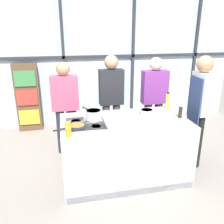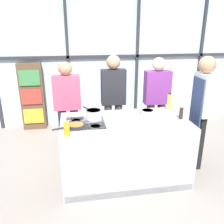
{
  "view_description": "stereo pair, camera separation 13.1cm",
  "coord_description": "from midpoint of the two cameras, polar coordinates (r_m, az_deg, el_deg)",
  "views": [
    {
      "loc": [
        -0.81,
        -2.98,
        2.12
      ],
      "look_at": [
        -0.16,
        0.1,
        1.01
      ],
      "focal_mm": 38.0,
      "sensor_mm": 36.0,
      "label": 1
    },
    {
      "loc": [
        -0.68,
        -3.0,
        2.12
      ],
      "look_at": [
        -0.16,
        0.1,
        1.01
      ],
      "focal_mm": 38.0,
      "sensor_mm": 36.0,
      "label": 2
    }
  ],
  "objects": [
    {
      "name": "back_window_wall",
      "position": [
        5.4,
        -3.86,
        11.8
      ],
      "size": [
        6.4,
        0.1,
        2.8
      ],
      "color": "silver",
      "rests_on": "ground_plane"
    },
    {
      "name": "pepper_grinder",
      "position": [
        3.5,
        15.1,
        0.0
      ],
      "size": [
        0.05,
        0.05,
        0.19
      ],
      "color": "#332319",
      "rests_on": "demo_island"
    },
    {
      "name": "juice_glass_near",
      "position": [
        2.86,
        -11.73,
        -4.76
      ],
      "size": [
        0.07,
        0.07,
        0.12
      ],
      "primitive_type": "cylinder",
      "color": "orange",
      "rests_on": "demo_island"
    },
    {
      "name": "spectator_center_left",
      "position": [
        4.17,
        -1.08,
        3.59
      ],
      "size": [
        0.42,
        0.24,
        1.7
      ],
      "rotation": [
        0.0,
        0.0,
        3.14
      ],
      "color": "#47382D",
      "rests_on": "ground_plane"
    },
    {
      "name": "frying_pan",
      "position": [
        3.1,
        -9.74,
        -3.39
      ],
      "size": [
        0.43,
        0.25,
        0.04
      ],
      "color": "#232326",
      "rests_on": "demo_island"
    },
    {
      "name": "bookshelf",
      "position": [
        5.37,
        -20.25,
        3.19
      ],
      "size": [
        0.49,
        0.19,
        1.45
      ],
      "color": "brown",
      "rests_on": "ground_plane"
    },
    {
      "name": "white_plate",
      "position": [
        3.15,
        10.09,
        -3.37
      ],
      "size": [
        0.23,
        0.23,
        0.01
      ],
      "primitive_type": "cylinder",
      "color": "white",
      "rests_on": "demo_island"
    },
    {
      "name": "oil_bottle",
      "position": [
        3.83,
        12.3,
        2.58
      ],
      "size": [
        0.07,
        0.07,
        0.27
      ],
      "color": "#E0CC4C",
      "rests_on": "demo_island"
    },
    {
      "name": "spectator_center_right",
      "position": [
        4.4,
        9.24,
        3.5
      ],
      "size": [
        0.46,
        0.23,
        1.65
      ],
      "rotation": [
        0.0,
        0.0,
        3.14
      ],
      "color": "#47382D",
      "rests_on": "ground_plane"
    },
    {
      "name": "spectator_far_left",
      "position": [
        4.13,
        -12.05,
        1.92
      ],
      "size": [
        0.46,
        0.23,
        1.61
      ],
      "rotation": [
        0.0,
        0.0,
        3.14
      ],
      "color": "#232838",
      "rests_on": "ground_plane"
    },
    {
      "name": "mixing_bowl",
      "position": [
        3.55,
        7.33,
        0.03
      ],
      "size": [
        0.21,
        0.21,
        0.08
      ],
      "color": "silver",
      "rests_on": "demo_island"
    },
    {
      "name": "chef",
      "position": [
        3.82,
        19.42,
        1.9
      ],
      "size": [
        0.25,
        0.37,
        1.76
      ],
      "rotation": [
        0.0,
        0.0,
        1.57
      ],
      "color": "black",
      "rests_on": "ground_plane"
    },
    {
      "name": "demo_island",
      "position": [
        3.5,
        1.91,
        -8.95
      ],
      "size": [
        1.78,
        0.95,
        0.91
      ],
      "color": "#A8AAB2",
      "rests_on": "ground_plane"
    },
    {
      "name": "juice_glass_far",
      "position": [
        2.99,
        -11.76,
        -3.68
      ],
      "size": [
        0.07,
        0.07,
        0.12
      ],
      "primitive_type": "cylinder",
      "color": "orange",
      "rests_on": "demo_island"
    },
    {
      "name": "saucepan",
      "position": [
        3.34,
        -5.6,
        -0.62
      ],
      "size": [
        0.24,
        0.36,
        0.14
      ],
      "color": "silver",
      "rests_on": "demo_island"
    },
    {
      "name": "ground_plane",
      "position": [
        3.74,
        1.84,
        -15.05
      ],
      "size": [
        18.0,
        18.0,
        0.0
      ],
      "primitive_type": "plane",
      "color": "gray"
    }
  ]
}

